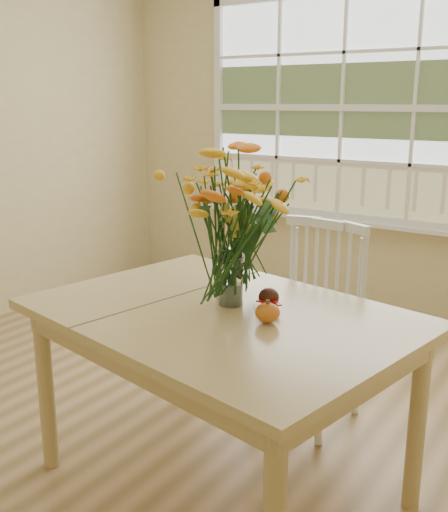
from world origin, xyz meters
The scene contains 9 objects.
floor centered at (0.00, 0.00, -0.01)m, with size 4.00×4.50×0.01m, color olive.
wall_back centered at (0.00, 2.25, 1.35)m, with size 4.00×0.02×2.70m, color beige.
window centered at (0.00, 2.21, 1.53)m, with size 2.42×0.12×1.74m.
dining_table centered at (0.59, -0.30, 0.70)m, with size 1.65×1.31×0.79m.
windsor_chair centered at (0.63, 0.50, 0.56)m, with size 0.50×0.48×1.00m.
flower_vase centered at (0.58, -0.22, 1.13)m, with size 0.48×0.48×0.57m.
pumpkin centered at (0.81, -0.32, 0.83)m, with size 0.09×0.09×0.07m, color orange.
turkey_figurine centered at (0.52, -0.17, 0.84)m, with size 0.11×0.10×0.11m.
dark_gourd centered at (0.73, -0.16, 0.83)m, with size 0.13×0.09×0.08m.
Camera 1 is at (1.85, -2.17, 1.61)m, focal length 42.00 mm.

